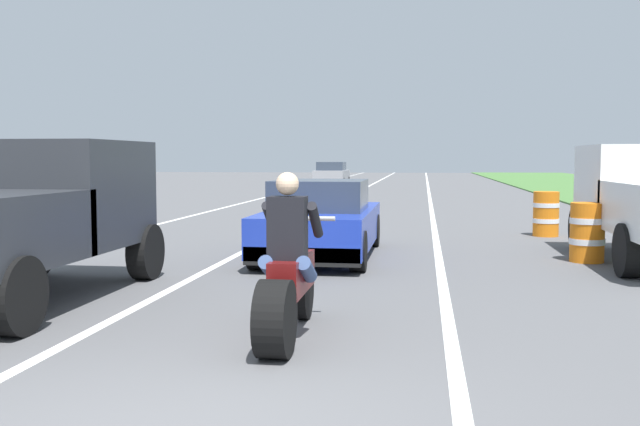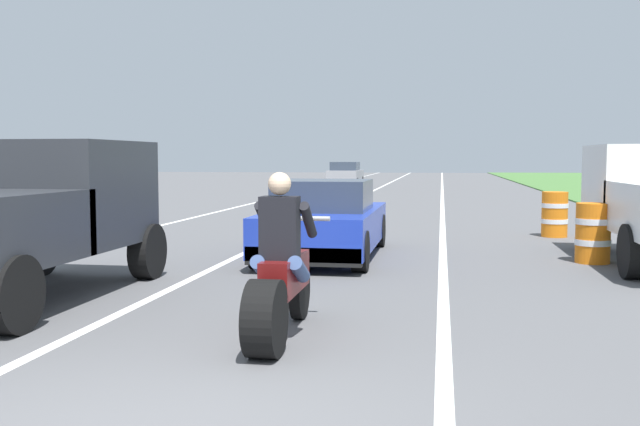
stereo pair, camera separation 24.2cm
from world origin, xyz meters
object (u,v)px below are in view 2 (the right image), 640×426
pickup_truck_left_lane_dark_grey (23,211)px  distant_car_far_ahead (345,174)px  motorcycle_with_rider (280,280)px  sports_car_blue (325,222)px  construction_barrel_nearest (593,233)px  construction_barrel_mid (555,214)px

pickup_truck_left_lane_dark_grey → distant_car_far_ahead: size_ratio=1.20×
motorcycle_with_rider → sports_car_blue: size_ratio=0.51×
construction_barrel_nearest → sports_car_blue: bearing=-179.1°
construction_barrel_mid → distant_car_far_ahead: 27.27m
motorcycle_with_rider → pickup_truck_left_lane_dark_grey: size_ratio=0.46×
pickup_truck_left_lane_dark_grey → construction_barrel_mid: bearing=48.2°
sports_car_blue → pickup_truck_left_lane_dark_grey: bearing=-124.9°
sports_car_blue → construction_barrel_nearest: size_ratio=4.30×
sports_car_blue → construction_barrel_mid: sports_car_blue is taller
construction_barrel_mid → motorcycle_with_rider: bearing=-112.0°
pickup_truck_left_lane_dark_grey → distant_car_far_ahead: 34.49m
sports_car_blue → construction_barrel_mid: bearing=42.2°
motorcycle_with_rider → construction_barrel_mid: bearing=68.0°
pickup_truck_left_lane_dark_grey → construction_barrel_nearest: size_ratio=4.80×
motorcycle_with_rider → construction_barrel_mid: 10.65m
pickup_truck_left_lane_dark_grey → distant_car_far_ahead: pickup_truck_left_lane_dark_grey is taller
pickup_truck_left_lane_dark_grey → construction_barrel_nearest: (7.57, 4.44, -0.60)m
sports_car_blue → distant_car_far_ahead: (-3.66, 30.11, 0.14)m
construction_barrel_nearest → motorcycle_with_rider: bearing=-124.4°
motorcycle_with_rider → construction_barrel_nearest: bearing=55.6°
construction_barrel_nearest → distant_car_far_ahead: (-8.18, 30.04, 0.27)m
motorcycle_with_rider → construction_barrel_nearest: motorcycle_with_rider is taller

